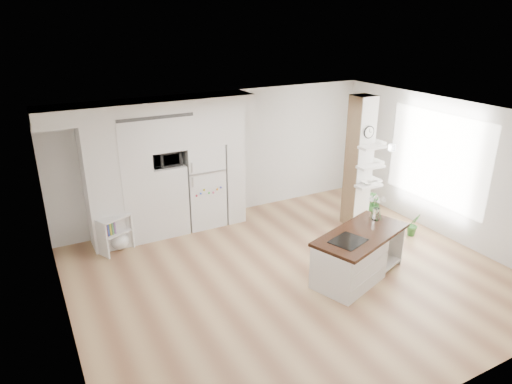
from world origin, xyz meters
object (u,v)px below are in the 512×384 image
at_px(kitchen_island, 353,257).
at_px(bookshelf, 116,235).
at_px(floor_plant_a, 413,224).
at_px(refrigerator, 203,185).

relative_size(kitchen_island, bookshelf, 2.79).
bearing_deg(floor_plant_a, refrigerator, 144.23).
relative_size(refrigerator, bookshelf, 2.50).
bearing_deg(refrigerator, kitchen_island, -67.57).
distance_m(bookshelf, floor_plant_a, 5.78).
bearing_deg(bookshelf, kitchen_island, -66.06).
height_order(kitchen_island, bookshelf, kitchen_island).
height_order(refrigerator, bookshelf, refrigerator).
relative_size(refrigerator, kitchen_island, 0.90).
bearing_deg(refrigerator, floor_plant_a, -35.77).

